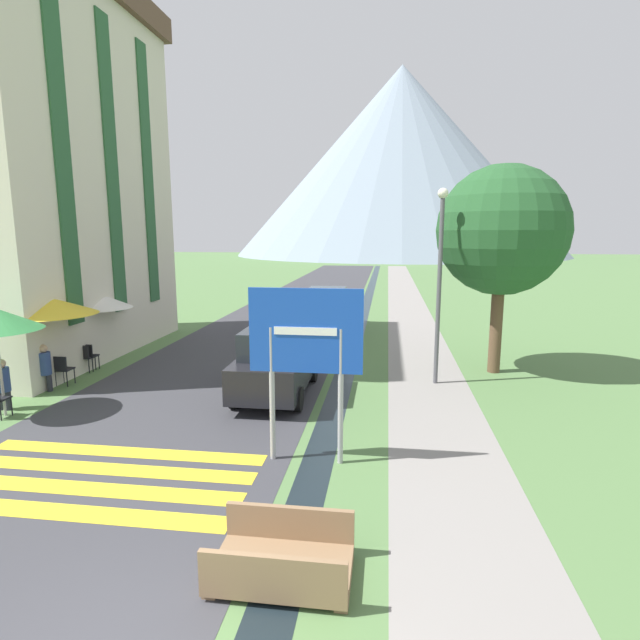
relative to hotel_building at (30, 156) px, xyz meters
The scene contains 20 objects.
ground_plane 14.04m from the hotel_building, 40.41° to the left, with size 160.00×160.00×0.00m, color #517542.
road 20.40m from the hotel_building, 69.04° to the left, with size 6.40×60.00×0.01m.
footpath 23.19m from the hotel_building, 54.17° to the left, with size 2.20×60.00×0.01m.
drainage_channel 21.93m from the hotel_building, 59.52° to the left, with size 0.60×60.00×0.00m.
crosswalk_marking 12.72m from the hotel_building, 50.39° to the right, with size 5.44×2.54×0.01m.
mountain_distant 83.07m from the hotel_building, 80.43° to the left, with size 60.47×60.47×33.90m.
hotel_building is the anchor object (origin of this frame).
road_sign 13.41m from the hotel_building, 34.68° to the right, with size 2.05×0.11×3.23m.
footbridge 16.17m from the hotel_building, 44.35° to the right, with size 1.70×1.10×0.65m.
parked_car_near 11.24m from the hotel_building, 21.03° to the right, with size 1.74×3.95×1.82m.
parked_car_far 12.11m from the hotel_building, 29.93° to the left, with size 1.94×4.46×1.82m.
cafe_chair_middle 7.71m from the hotel_building, 49.72° to the right, with size 0.40×0.40×0.85m.
cafe_chair_far_right 7.09m from the hotel_building, 35.82° to the right, with size 0.40×0.40×0.85m.
cafe_chair_far_left 7.12m from the hotel_building, 38.01° to the right, with size 0.40×0.40×0.85m.
cafe_umbrella_middle_yellow 6.23m from the hotel_building, 51.32° to the right, with size 2.43×2.43×2.44m.
cafe_umbrella_rear_white 5.42m from the hotel_building, 18.85° to the right, with size 2.07×2.07×2.25m.
person_seated_far 8.58m from the hotel_building, 62.81° to the right, with size 0.32×0.32×1.25m.
person_seated_near 7.75m from the hotel_building, 54.80° to the right, with size 0.32×0.32×1.27m.
streetlamp 13.80m from the hotel_building, ahead, with size 0.28×0.28×5.35m.
tree_by_path 15.28m from the hotel_building, ahead, with size 3.77×3.77×6.13m.
Camera 1 is at (2.39, -3.74, 4.19)m, focal length 28.00 mm.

